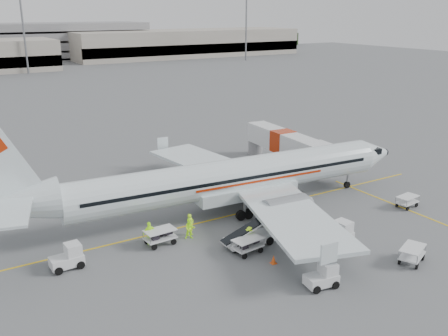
{
  "coord_description": "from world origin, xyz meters",
  "views": [
    {
      "loc": [
        -22.39,
        -34.69,
        17.46
      ],
      "look_at": [
        0.0,
        2.0,
        3.8
      ],
      "focal_mm": 40.0,
      "sensor_mm": 36.0,
      "label": 1
    }
  ],
  "objects_px": {
    "aircraft": "(232,153)",
    "belt_loader": "(249,229)",
    "tug_aft": "(66,257)",
    "tug_mid": "(321,275)",
    "jet_bridge": "(283,149)",
    "tug_fore": "(338,234)"
  },
  "relations": [
    {
      "from": "belt_loader",
      "to": "aircraft",
      "type": "bearing_deg",
      "value": 70.66
    },
    {
      "from": "jet_bridge",
      "to": "tug_mid",
      "type": "distance_m",
      "value": 26.69
    },
    {
      "from": "belt_loader",
      "to": "tug_aft",
      "type": "relative_size",
      "value": 2.26
    },
    {
      "from": "belt_loader",
      "to": "tug_fore",
      "type": "height_order",
      "value": "belt_loader"
    },
    {
      "from": "tug_aft",
      "to": "jet_bridge",
      "type": "bearing_deg",
      "value": 19.82
    },
    {
      "from": "jet_bridge",
      "to": "tug_fore",
      "type": "distance_m",
      "value": 20.71
    },
    {
      "from": "tug_mid",
      "to": "aircraft",
      "type": "bearing_deg",
      "value": 89.49
    },
    {
      "from": "tug_aft",
      "to": "tug_mid",
      "type": "bearing_deg",
      "value": -41.74
    },
    {
      "from": "jet_bridge",
      "to": "tug_mid",
      "type": "xyz_separation_m",
      "value": [
        -14.23,
        -22.54,
        -1.28
      ]
    },
    {
      "from": "belt_loader",
      "to": "tug_mid",
      "type": "relative_size",
      "value": 2.38
    },
    {
      "from": "jet_bridge",
      "to": "belt_loader",
      "type": "relative_size",
      "value": 3.14
    },
    {
      "from": "aircraft",
      "to": "tug_mid",
      "type": "height_order",
      "value": "aircraft"
    },
    {
      "from": "tug_fore",
      "to": "belt_loader",
      "type": "bearing_deg",
      "value": 140.56
    },
    {
      "from": "aircraft",
      "to": "belt_loader",
      "type": "distance_m",
      "value": 8.21
    },
    {
      "from": "tug_mid",
      "to": "tug_fore",
      "type": "bearing_deg",
      "value": 44.6
    },
    {
      "from": "aircraft",
      "to": "tug_mid",
      "type": "xyz_separation_m",
      "value": [
        -2.04,
        -14.2,
        -4.6
      ]
    },
    {
      "from": "belt_loader",
      "to": "tug_mid",
      "type": "bearing_deg",
      "value": -83.38
    },
    {
      "from": "belt_loader",
      "to": "jet_bridge",
      "type": "bearing_deg",
      "value": 47.52
    },
    {
      "from": "belt_loader",
      "to": "tug_mid",
      "type": "distance_m",
      "value": 7.59
    },
    {
      "from": "aircraft",
      "to": "belt_loader",
      "type": "relative_size",
      "value": 7.71
    },
    {
      "from": "aircraft",
      "to": "tug_fore",
      "type": "xyz_separation_m",
      "value": [
        3.19,
        -10.27,
        -4.5
      ]
    },
    {
      "from": "tug_mid",
      "to": "belt_loader",
      "type": "bearing_deg",
      "value": 102.09
    }
  ]
}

